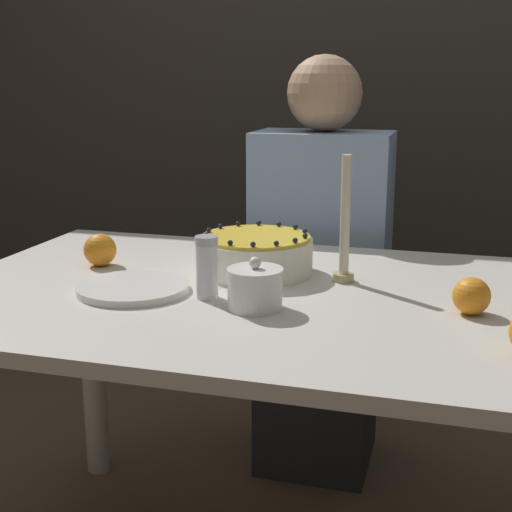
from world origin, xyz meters
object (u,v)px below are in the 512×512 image
(sugar_bowl, at_px, (255,288))
(person_man_blue_shirt, at_px, (320,294))
(cake, at_px, (256,254))
(candle, at_px, (345,231))
(sugar_shaker, at_px, (207,267))

(sugar_bowl, xyz_separation_m, person_man_blue_shirt, (-0.02, 0.78, -0.24))
(cake, relative_size, sugar_bowl, 2.36)
(candle, bearing_deg, cake, 176.79)
(cake, distance_m, sugar_shaker, 0.22)
(sugar_bowl, distance_m, candle, 0.29)
(sugar_bowl, distance_m, sugar_shaker, 0.12)
(cake, bearing_deg, candle, -3.21)
(cake, height_order, candle, candle)
(sugar_shaker, bearing_deg, candle, 38.87)
(sugar_bowl, height_order, sugar_shaker, sugar_shaker)
(sugar_bowl, xyz_separation_m, candle, (0.14, 0.24, 0.07))
(candle, bearing_deg, sugar_bowl, -119.33)
(cake, distance_m, sugar_bowl, 0.26)
(candle, height_order, person_man_blue_shirt, person_man_blue_shirt)
(person_man_blue_shirt, bearing_deg, sugar_shaker, 82.42)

